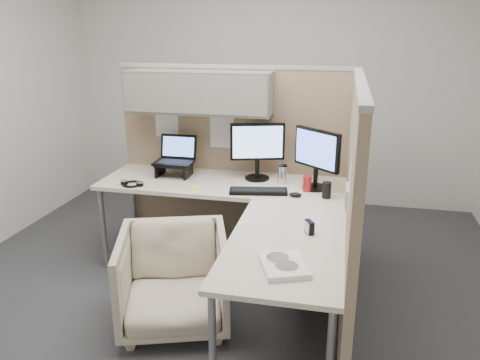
% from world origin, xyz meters
% --- Properties ---
extents(ground, '(4.50, 4.50, 0.00)m').
position_xyz_m(ground, '(0.00, 0.00, 0.00)').
color(ground, '#303135').
rests_on(ground, ground).
extents(partition_back, '(2.00, 0.36, 1.63)m').
position_xyz_m(partition_back, '(-0.22, 0.83, 1.10)').
color(partition_back, tan).
rests_on(partition_back, ground).
extents(partition_right, '(0.07, 2.03, 1.63)m').
position_xyz_m(partition_right, '(0.90, -0.07, 0.82)').
color(partition_right, tan).
rests_on(partition_right, ground).
extents(desk, '(2.00, 1.98, 0.73)m').
position_xyz_m(desk, '(0.12, 0.13, 0.69)').
color(desk, beige).
rests_on(desk, ground).
extents(office_chair, '(0.87, 0.84, 0.72)m').
position_xyz_m(office_chair, '(-0.21, -0.37, 0.36)').
color(office_chair, '#BCB195').
rests_on(office_chair, ground).
extents(monitor_left, '(0.43, 0.20, 0.47)m').
position_xyz_m(monitor_left, '(0.15, 0.67, 1.00)').
color(monitor_left, black).
rests_on(monitor_left, desk).
extents(monitor_right, '(0.36, 0.31, 0.47)m').
position_xyz_m(monitor_right, '(0.63, 0.53, 1.00)').
color(monitor_right, black).
rests_on(monitor_right, desk).
extents(laptop_station, '(0.31, 0.27, 0.33)m').
position_xyz_m(laptop_station, '(-0.55, 0.63, 0.86)').
color(laptop_station, black).
rests_on(laptop_station, desk).
extents(keyboard, '(0.45, 0.22, 0.02)m').
position_xyz_m(keyboard, '(0.22, 0.34, 0.74)').
color(keyboard, black).
rests_on(keyboard, desk).
extents(mouse, '(0.09, 0.06, 0.03)m').
position_xyz_m(mouse, '(0.51, 0.31, 0.75)').
color(mouse, black).
rests_on(mouse, desk).
extents(travel_mug, '(0.07, 0.07, 0.15)m').
position_xyz_m(travel_mug, '(0.37, 0.61, 0.81)').
color(travel_mug, silver).
rests_on(travel_mug, desk).
extents(soda_can_green, '(0.07, 0.07, 0.12)m').
position_xyz_m(soda_can_green, '(0.73, 0.33, 0.79)').
color(soda_can_green, black).
rests_on(soda_can_green, desk).
extents(soda_can_silver, '(0.07, 0.07, 0.12)m').
position_xyz_m(soda_can_silver, '(0.58, 0.46, 0.79)').
color(soda_can_silver, '#B21E1E').
rests_on(soda_can_silver, desk).
extents(sticky_note_a, '(0.10, 0.10, 0.01)m').
position_xyz_m(sticky_note_a, '(-0.28, 0.33, 0.73)').
color(sticky_note_a, '#EDEE3E').
rests_on(sticky_note_a, desk).
extents(sticky_note_b, '(0.08, 0.08, 0.01)m').
position_xyz_m(sticky_note_b, '(0.07, 0.31, 0.73)').
color(sticky_note_b, '#EDEE3E').
rests_on(sticky_note_b, desk).
extents(headphones, '(0.19, 0.17, 0.03)m').
position_xyz_m(headphones, '(-0.79, 0.29, 0.74)').
color(headphones, black).
rests_on(headphones, desk).
extents(paper_stack, '(0.31, 0.35, 0.03)m').
position_xyz_m(paper_stack, '(0.56, -0.79, 0.75)').
color(paper_stack, white).
rests_on(paper_stack, desk).
extents(desk_clock, '(0.07, 0.09, 0.08)m').
position_xyz_m(desk_clock, '(0.66, -0.32, 0.77)').
color(desk_clock, black).
rests_on(desk_clock, desk).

